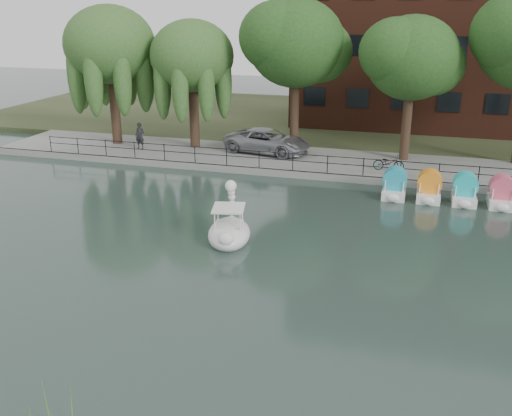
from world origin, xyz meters
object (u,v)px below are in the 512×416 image
at_px(pedestrian, 140,134).
at_px(bicycle, 389,162).
at_px(swan_boat, 229,229).
at_px(minivan, 268,139).

bearing_deg(pedestrian, bicycle, -1.08).
xyz_separation_m(bicycle, swan_boat, (-5.74, -11.37, -0.38)).
relative_size(bicycle, swan_boat, 0.55).
bearing_deg(minivan, pedestrian, 109.42).
height_order(minivan, swan_boat, swan_boat).
distance_m(pedestrian, swan_boat, 15.92).
bearing_deg(swan_boat, pedestrian, 117.35).
bearing_deg(pedestrian, swan_boat, -48.12).
xyz_separation_m(bicycle, pedestrian, (-16.01, 0.76, 0.49)).
bearing_deg(minivan, bicycle, -93.96).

